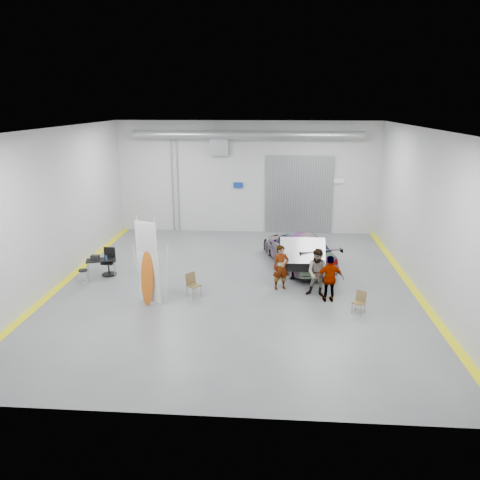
# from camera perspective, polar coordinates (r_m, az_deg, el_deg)

# --- Properties ---
(ground) EXTENTS (16.00, 16.00, 0.00)m
(ground) POSITION_cam_1_polar(r_m,az_deg,el_deg) (18.45, -0.52, -5.54)
(ground) COLOR #5A5D61
(ground) RESTS_ON ground
(room_shell) EXTENTS (14.02, 16.18, 6.01)m
(room_shell) POSITION_cam_1_polar(r_m,az_deg,el_deg) (19.51, 0.68, 8.11)
(room_shell) COLOR #B1B3B5
(room_shell) RESTS_ON ground
(sedan_car) EXTENTS (3.52, 5.51, 1.48)m
(sedan_car) POSITION_cam_1_polar(r_m,az_deg,el_deg) (20.66, 7.17, -1.04)
(sedan_car) COLOR white
(sedan_car) RESTS_ON ground
(person_a) EXTENTS (0.73, 0.59, 1.74)m
(person_a) POSITION_cam_1_polar(r_m,az_deg,el_deg) (17.88, 5.00, -3.34)
(person_a) COLOR #956851
(person_a) RESTS_ON ground
(person_b) EXTENTS (1.04, 0.89, 1.82)m
(person_b) POSITION_cam_1_polar(r_m,az_deg,el_deg) (17.37, 9.52, -3.98)
(person_b) COLOR slate
(person_b) RESTS_ON ground
(person_c) EXTENTS (1.03, 0.50, 1.72)m
(person_c) POSITION_cam_1_polar(r_m,az_deg,el_deg) (17.03, 10.91, -4.66)
(person_c) COLOR olive
(person_c) RESTS_ON ground
(surfboard_display) EXTENTS (0.85, 0.50, 3.21)m
(surfboard_display) POSITION_cam_1_polar(r_m,az_deg,el_deg) (16.57, -10.90, -3.63)
(surfboard_display) COLOR white
(surfboard_display) RESTS_ON ground
(folding_chair_near) EXTENTS (0.59, 0.68, 0.90)m
(folding_chair_near) POSITION_cam_1_polar(r_m,az_deg,el_deg) (17.37, -5.62, -6.06)
(folding_chair_near) COLOR brown
(folding_chair_near) RESTS_ON ground
(folding_chair_far) EXTENTS (0.50, 0.55, 0.78)m
(folding_chair_far) POSITION_cam_1_polar(r_m,az_deg,el_deg) (16.51, 14.23, -7.90)
(folding_chair_far) COLOR brown
(folding_chair_far) RESTS_ON ground
(shop_stool) EXTENTS (0.36, 0.36, 0.70)m
(shop_stool) POSITION_cam_1_polar(r_m,az_deg,el_deg) (19.16, -18.51, -4.46)
(shop_stool) COLOR black
(shop_stool) RESTS_ON ground
(work_table) EXTENTS (1.26, 0.89, 0.93)m
(work_table) POSITION_cam_1_polar(r_m,az_deg,el_deg) (20.00, -16.80, -2.29)
(work_table) COLOR gray
(work_table) RESTS_ON ground
(office_chair) EXTENTS (0.60, 0.60, 1.12)m
(office_chair) POSITION_cam_1_polar(r_m,az_deg,el_deg) (20.15, -15.68, -2.74)
(office_chair) COLOR black
(office_chair) RESTS_ON ground
(trunk_lid) EXTENTS (1.73, 1.05, 0.04)m
(trunk_lid) POSITION_cam_1_polar(r_m,az_deg,el_deg) (18.24, 7.61, -0.93)
(trunk_lid) COLOR silver
(trunk_lid) RESTS_ON sedan_car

